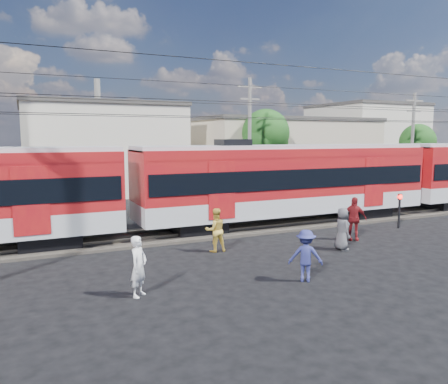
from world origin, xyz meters
The scene contains 20 objects.
ground centered at (0.00, 0.00, 0.00)m, with size 120.00×120.00×0.00m, color black.
track_bed centered at (0.00, 8.00, 0.06)m, with size 70.00×3.40×0.12m, color #2D2823.
rail_near centered at (0.00, 7.25, 0.18)m, with size 70.00×0.12×0.12m, color #59544C.
rail_far centered at (0.00, 8.75, 0.18)m, with size 70.00×0.12×0.12m, color #59544C.
commuter_train centered at (4.75, 8.00, 2.40)m, with size 50.30×3.08×4.17m.
catenary centered at (-8.65, 8.00, 5.14)m, with size 70.00×9.30×7.52m.
building_midwest centered at (-2.00, 27.00, 3.66)m, with size 12.24×12.24×7.30m.
building_mideast centered at (14.00, 24.00, 3.16)m, with size 16.32×10.20×6.30m.
building_east centered at (28.00, 28.00, 4.16)m, with size 10.20×10.20×8.30m.
utility_pole_mid centered at (6.00, 15.00, 4.53)m, with size 1.80×0.24×8.50m.
utility_pole_east centered at (20.00, 14.00, 4.28)m, with size 1.80×0.24×8.00m.
tree_near centered at (9.19, 18.09, 4.66)m, with size 3.82×3.64×6.72m.
tree_far centered at (24.19, 17.09, 3.99)m, with size 3.36×3.12×5.76m.
pedestrian_a centered at (-5.12, 0.93, 0.89)m, with size 0.65×0.42×1.77m, color white.
pedestrian_b centered at (-1.12, 4.53, 0.88)m, with size 0.86×0.67×1.76m, color gold.
pedestrian_c centered at (0.01, 0.00, 0.84)m, with size 1.08×0.62×1.67m, color navy.
pedestrian_d centered at (5.27, 3.78, 0.97)m, with size 1.14×0.47×1.94m, color maroon.
pedestrian_e centered at (3.69, 2.64, 0.87)m, with size 0.85×0.55×1.73m, color #48474C.
car_silver centered at (19.26, 13.84, 0.68)m, with size 1.61×4.01×1.37m, color #ACADB3.
crossing_signal centered at (9.12, 4.82, 1.22)m, with size 0.26×0.26×1.76m.
Camera 1 is at (-8.01, -11.15, 4.56)m, focal length 35.00 mm.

